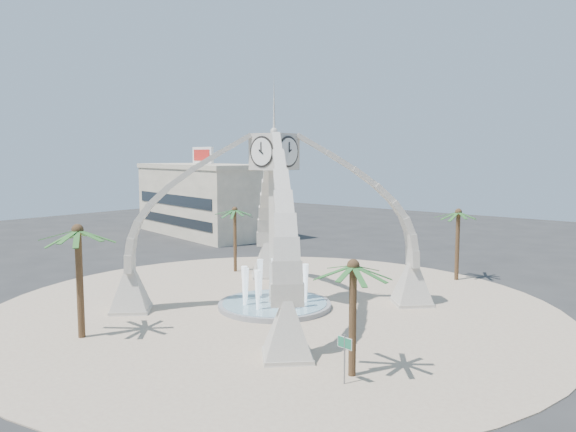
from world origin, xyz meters
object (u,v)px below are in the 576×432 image
Objects in this scene: palm_north at (458,213)px; street_sign at (345,349)px; clock_tower at (274,217)px; fountain at (275,304)px; palm_east at (353,267)px; palm_west at (235,211)px; palm_south at (78,232)px.

street_sign is at bearing -78.51° from palm_north.
clock_tower is 2.24× the size of fountain.
fountain reaches higher than street_sign.
palm_east is at bearing -31.95° from clock_tower.
palm_north reaches higher than palm_east.
palm_west is at bearing -150.53° from palm_north.
clock_tower is at bearing 153.32° from street_sign.
palm_west is (-10.97, 7.03, -0.77)m from clock_tower.
fountain is 1.24× the size of palm_west.
palm_east is 24.15m from palm_north.
clock_tower reaches higher than palm_east.
palm_south is 17.05m from street_sign.
palm_east reaches higher than fountain.
palm_west is 0.88× the size of palm_south.
palm_west is (-10.97, 7.03, 5.44)m from fountain.
fountain is 3.26× the size of street_sign.
palm_south reaches higher than palm_east.
palm_south is at bearing -160.90° from palm_east.
clock_tower is 2.46× the size of palm_south.
palm_east is at bearing 113.30° from street_sign.
clock_tower is 17.94m from palm_north.
palm_east is at bearing 19.10° from palm_south.
palm_north is 2.71× the size of street_sign.
palm_east is 0.86× the size of palm_south.
fountain is 1.20× the size of palm_north.
palm_north reaches higher than fountain.
clock_tower reaches higher than fountain.
fountain is at bearing -110.57° from palm_north.
clock_tower is at bearing -90.00° from fountain.
palm_south reaches higher than street_sign.
palm_north reaches higher than street_sign.
palm_north is 0.91× the size of palm_south.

